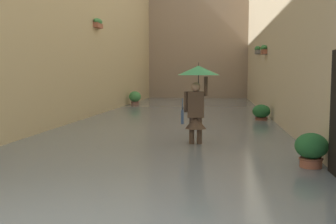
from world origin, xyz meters
TOP-DOWN VIEW (x-y plane):
  - ground_plane at (0.00, -12.02)m, footprint 60.08×60.08m
  - flood_water at (0.00, -12.02)m, footprint 7.62×30.03m
  - building_facade_left at (-4.31, -12.01)m, footprint 2.04×28.03m
  - building_facade_far at (0.00, -24.93)m, footprint 10.42×1.80m
  - person_wading at (-1.00, -5.74)m, footprint 0.98×0.98m
  - potted_plant_near_left at (-3.02, -10.99)m, footprint 0.63×0.63m
  - potted_plant_far_left at (-3.12, -3.65)m, footprint 0.57×0.57m
  - potted_plant_mid_right at (2.98, -17.32)m, footprint 0.64×0.64m

SIDE VIEW (x-z plane):
  - ground_plane at x=0.00m, z-range 0.00..0.00m
  - flood_water at x=0.00m, z-range 0.00..0.18m
  - potted_plant_near_left at x=-3.02m, z-range 0.05..0.79m
  - potted_plant_far_left at x=-3.12m, z-range 0.07..0.85m
  - potted_plant_mid_right at x=2.98m, z-range 0.07..0.98m
  - person_wading at x=-1.00m, z-range 0.39..2.47m
  - building_facade_left at x=-4.31m, z-range 0.00..8.37m
  - building_facade_far at x=0.00m, z-range 0.00..10.95m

